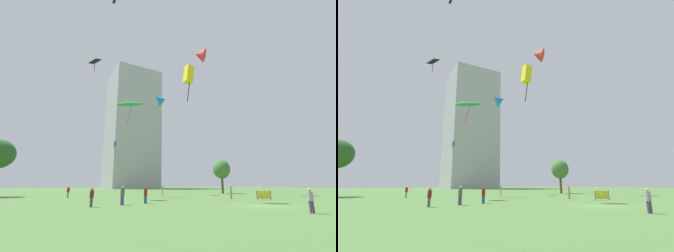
% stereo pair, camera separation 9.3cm
% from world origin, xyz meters
% --- Properties ---
extents(ground, '(280.00, 280.00, 0.00)m').
position_xyz_m(ground, '(0.00, 0.00, 0.00)').
color(ground, '#4C7538').
extents(person_standing_0, '(0.36, 0.36, 1.61)m').
position_xyz_m(person_standing_0, '(-2.05, -5.28, 0.93)').
color(person_standing_0, '#593372').
rests_on(person_standing_0, ground).
extents(person_standing_1, '(0.39, 0.39, 1.75)m').
position_xyz_m(person_standing_1, '(5.60, 8.55, 1.01)').
color(person_standing_1, tan).
rests_on(person_standing_1, ground).
extents(person_standing_2, '(0.37, 0.37, 1.65)m').
position_xyz_m(person_standing_2, '(-12.12, 23.28, 0.95)').
color(person_standing_2, '#3F593F').
rests_on(person_standing_2, ground).
extents(person_standing_3, '(0.38, 0.38, 1.71)m').
position_xyz_m(person_standing_3, '(-10.19, 7.53, 0.99)').
color(person_standing_3, '#593372').
rests_on(person_standing_3, ground).
extents(person_standing_4, '(0.40, 0.40, 1.79)m').
position_xyz_m(person_standing_4, '(4.35, 23.92, 1.03)').
color(person_standing_4, tan).
rests_on(person_standing_4, ground).
extents(person_standing_5, '(0.35, 0.35, 1.57)m').
position_xyz_m(person_standing_5, '(-13.16, 7.00, 0.91)').
color(person_standing_5, '#3F593F').
rests_on(person_standing_5, ground).
extents(person_standing_6, '(0.35, 0.35, 1.58)m').
position_xyz_m(person_standing_6, '(-7.49, 8.03, 0.92)').
color(person_standing_6, '#1E478C').
rests_on(person_standing_6, ground).
extents(kite_flying_0, '(6.97, 5.08, 21.11)m').
position_xyz_m(kite_flying_0, '(5.62, 26.50, 19.66)').
color(kite_flying_0, silver).
rests_on(kite_flying_0, ground).
extents(kite_flying_1, '(3.37, 8.65, 17.23)m').
position_xyz_m(kite_flying_1, '(-1.47, 8.12, 15.93)').
color(kite_flying_1, silver).
rests_on(kite_flying_1, ground).
extents(kite_flying_2, '(3.47, 5.96, 21.81)m').
position_xyz_m(kite_flying_2, '(-10.54, 20.96, 21.12)').
color(kite_flying_2, silver).
rests_on(kite_flying_2, ground).
extents(kite_flying_5, '(8.52, 4.39, 33.14)m').
position_xyz_m(kite_flying_5, '(13.44, 22.36, 31.29)').
color(kite_flying_5, silver).
rests_on(kite_flying_5, ground).
extents(kite_flying_6, '(10.57, 4.69, 15.94)m').
position_xyz_m(kite_flying_6, '(-3.73, 21.99, 15.52)').
color(kite_flying_6, silver).
rests_on(kite_flying_6, ground).
extents(kite_flying_7, '(8.07, 9.14, 11.12)m').
position_xyz_m(kite_flying_7, '(-1.56, 34.24, 10.30)').
color(kite_flying_7, silver).
rests_on(kite_flying_7, ground).
extents(kite_flying_8, '(2.19, 2.95, 27.16)m').
position_xyz_m(kite_flying_8, '(12.26, 25.32, 26.31)').
color(kite_flying_8, silver).
rests_on(kite_flying_8, ground).
extents(park_tree_1, '(3.72, 3.72, 7.19)m').
position_xyz_m(park_tree_1, '(19.01, 22.89, 5.09)').
color(park_tree_1, brown).
rests_on(park_tree_1, ground).
extents(distant_highrise_0, '(25.44, 23.44, 61.64)m').
position_xyz_m(distant_highrise_0, '(29.54, 95.56, 30.82)').
color(distant_highrise_0, '#A8A8AD').
rests_on(distant_highrise_0, ground).
extents(event_banner, '(2.10, 0.62, 1.14)m').
position_xyz_m(event_banner, '(7.46, 4.88, 0.61)').
color(event_banner, '#4C4C4C').
rests_on(event_banner, ground).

